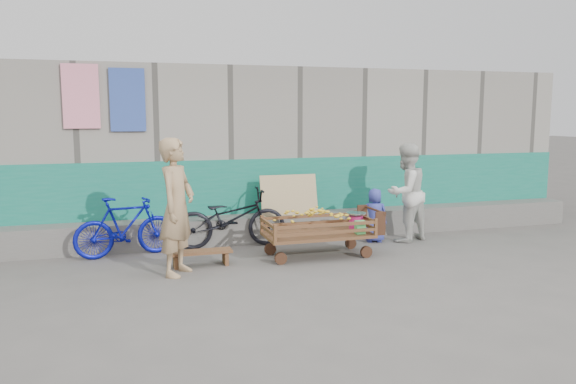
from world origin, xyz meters
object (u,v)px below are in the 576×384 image
object	(u,v)px
banana_cart	(316,224)
woman	(406,192)
child	(375,215)
vendor_man	(177,207)
bicycle_dark	(230,218)
bicycle_blue	(126,227)
bench	(201,255)

from	to	relation	value
banana_cart	woman	size ratio (longest dim) A/B	1.06
child	vendor_man	bearing A→B (deg)	29.24
bicycle_dark	bicycle_blue	distance (m)	1.66
bench	child	distance (m)	3.16
bench	child	size ratio (longest dim) A/B	0.97
child	bicycle_blue	distance (m)	4.09
woman	child	size ratio (longest dim) A/B	1.82
banana_cart	woman	distance (m)	1.95
banana_cart	bicycle_blue	bearing A→B (deg)	162.97
banana_cart	vendor_man	distance (m)	2.20
banana_cart	bicycle_blue	world-z (taller)	bicycle_blue
vendor_man	bicycle_dark	xyz separation A→B (m)	(0.99, 1.36, -0.45)
vendor_man	child	distance (m)	3.60
banana_cart	vendor_man	size ratio (longest dim) A/B	0.96
banana_cart	child	xyz separation A→B (m)	(1.29, 0.65, -0.05)
vendor_man	bicycle_blue	xyz separation A→B (m)	(-0.67, 1.22, -0.47)
bench	bicycle_blue	size ratio (longest dim) A/B	0.58
child	bicycle_dark	distance (m)	2.45
bench	vendor_man	distance (m)	0.91
banana_cart	woman	bearing A→B (deg)	17.24
bicycle_dark	bicycle_blue	world-z (taller)	bicycle_dark
woman	vendor_man	bearing A→B (deg)	-8.62
banana_cart	bicycle_dark	xyz separation A→B (m)	(-1.13, 0.99, -0.03)
banana_cart	bench	xyz separation A→B (m)	(-1.77, -0.03, -0.35)
banana_cart	bench	size ratio (longest dim) A/B	1.98
bench	bicycle_dark	bearing A→B (deg)	57.91
bicycle_dark	vendor_man	bearing A→B (deg)	145.91
vendor_man	bicycle_blue	size ratio (longest dim) A/B	1.21
woman	bicycle_blue	world-z (taller)	woman
bench	woman	world-z (taller)	woman
banana_cart	vendor_man	bearing A→B (deg)	-170.30
banana_cart	woman	xyz separation A→B (m)	(1.83, 0.57, 0.33)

